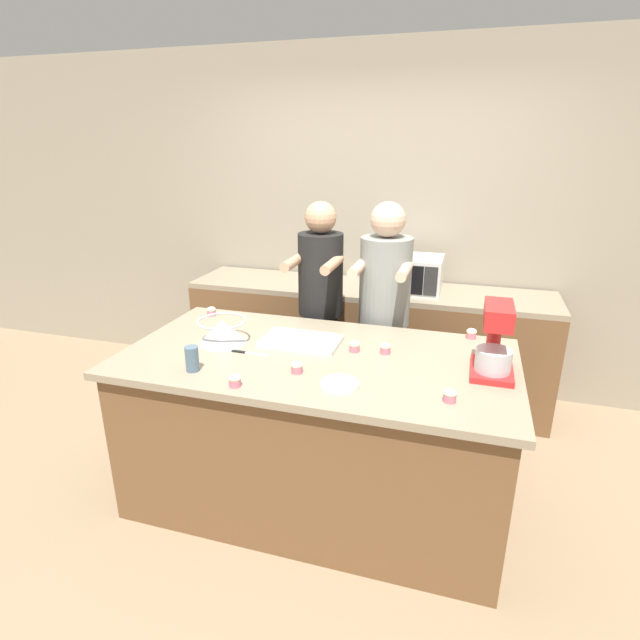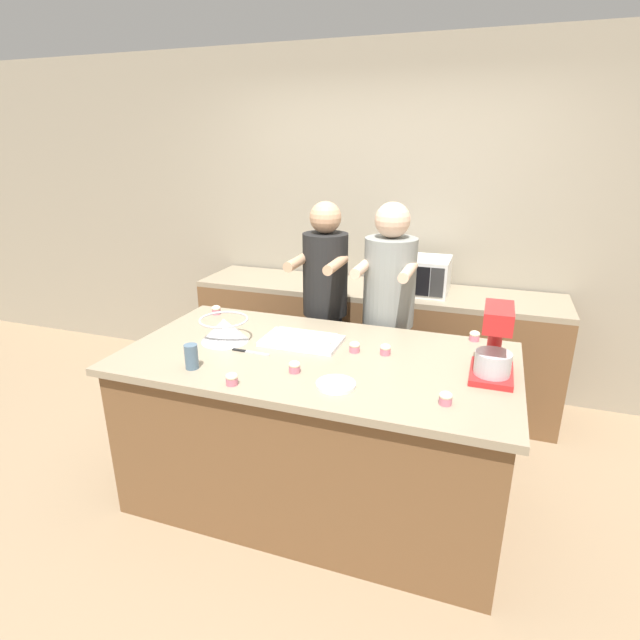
# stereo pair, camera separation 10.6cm
# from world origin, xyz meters

# --- Properties ---
(ground_plane) EXTENTS (16.00, 16.00, 0.00)m
(ground_plane) POSITION_xyz_m (0.00, 0.00, 0.00)
(ground_plane) COLOR #937A5B
(back_wall) EXTENTS (10.00, 0.06, 2.70)m
(back_wall) POSITION_xyz_m (0.00, 1.69, 1.35)
(back_wall) COLOR gray
(back_wall) RESTS_ON ground_plane
(island_counter) EXTENTS (2.08, 1.09, 0.90)m
(island_counter) POSITION_xyz_m (0.00, 0.00, 0.45)
(island_counter) COLOR brown
(island_counter) RESTS_ON ground_plane
(back_counter) EXTENTS (2.80, 0.60, 0.91)m
(back_counter) POSITION_xyz_m (0.00, 1.34, 0.46)
(back_counter) COLOR brown
(back_counter) RESTS_ON ground_plane
(person_left) EXTENTS (0.32, 0.49, 1.62)m
(person_left) POSITION_xyz_m (-0.21, 0.76, 0.86)
(person_left) COLOR #33384C
(person_left) RESTS_ON ground_plane
(person_right) EXTENTS (0.35, 0.51, 1.63)m
(person_right) POSITION_xyz_m (0.23, 0.76, 0.86)
(person_right) COLOR brown
(person_right) RESTS_ON ground_plane
(stand_mixer) EXTENTS (0.20, 0.30, 0.36)m
(stand_mixer) POSITION_xyz_m (0.89, 0.03, 1.06)
(stand_mixer) COLOR red
(stand_mixer) RESTS_ON island_counter
(mixing_bowl) EXTENTS (0.28, 0.28, 0.13)m
(mixing_bowl) POSITION_xyz_m (-0.56, 0.02, 0.97)
(mixing_bowl) COLOR #BCBCC1
(mixing_bowl) RESTS_ON island_counter
(baking_tray) EXTENTS (0.44, 0.27, 0.04)m
(baking_tray) POSITION_xyz_m (-0.14, 0.13, 0.92)
(baking_tray) COLOR silver
(baking_tray) RESTS_ON island_counter
(microwave_oven) EXTENTS (0.47, 0.37, 0.26)m
(microwave_oven) POSITION_xyz_m (0.32, 1.33, 1.04)
(microwave_oven) COLOR silver
(microwave_oven) RESTS_ON back_counter
(drinking_glass) EXTENTS (0.07, 0.07, 0.13)m
(drinking_glass) POSITION_xyz_m (-0.54, -0.36, 0.96)
(drinking_glass) COLOR slate
(drinking_glass) RESTS_ON island_counter
(small_plate) EXTENTS (0.19, 0.19, 0.02)m
(small_plate) POSITION_xyz_m (0.21, -0.31, 0.91)
(small_plate) COLOR white
(small_plate) RESTS_ON island_counter
(knife) EXTENTS (0.22, 0.02, 0.01)m
(knife) POSITION_xyz_m (-0.36, -0.09, 0.90)
(knife) COLOR #BCBCC1
(knife) RESTS_ON island_counter
(cupcake_0) EXTENTS (0.06, 0.06, 0.06)m
(cupcake_0) POSITION_xyz_m (0.78, 0.49, 0.93)
(cupcake_0) COLOR #D17084
(cupcake_0) RESTS_ON island_counter
(cupcake_1) EXTENTS (0.06, 0.06, 0.06)m
(cupcake_1) POSITION_xyz_m (-0.26, -0.46, 0.93)
(cupcake_1) COLOR #D17084
(cupcake_1) RESTS_ON island_counter
(cupcake_2) EXTENTS (0.06, 0.06, 0.06)m
(cupcake_2) POSITION_xyz_m (0.71, -0.32, 0.93)
(cupcake_2) COLOR #D17084
(cupcake_2) RESTS_ON island_counter
(cupcake_3) EXTENTS (0.06, 0.06, 0.06)m
(cupcake_3) POSITION_xyz_m (-0.03, -0.24, 0.93)
(cupcake_3) COLOR #D17084
(cupcake_3) RESTS_ON island_counter
(cupcake_4) EXTENTS (0.06, 0.06, 0.06)m
(cupcake_4) POSITION_xyz_m (0.18, 0.11, 0.93)
(cupcake_4) COLOR #D17084
(cupcake_4) RESTS_ON island_counter
(cupcake_5) EXTENTS (0.06, 0.06, 0.06)m
(cupcake_5) POSITION_xyz_m (-0.85, 0.42, 0.93)
(cupcake_5) COLOR #D17084
(cupcake_5) RESTS_ON island_counter
(cupcake_6) EXTENTS (0.06, 0.06, 0.06)m
(cupcake_6) POSITION_xyz_m (0.35, 0.13, 0.93)
(cupcake_6) COLOR #D17084
(cupcake_6) RESTS_ON island_counter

